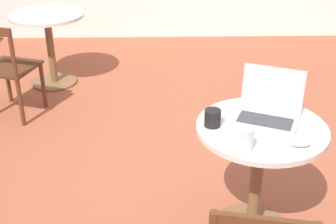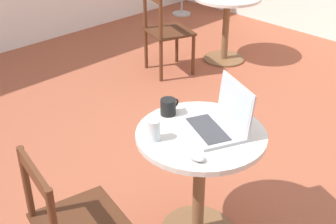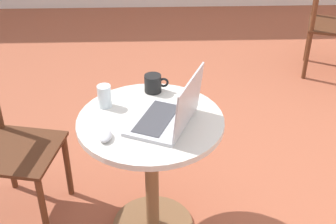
{
  "view_description": "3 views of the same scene",
  "coord_description": "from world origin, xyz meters",
  "px_view_note": "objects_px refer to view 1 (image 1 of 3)",
  "views": [
    {
      "loc": [
        -2.58,
        0.24,
        1.96
      ],
      "look_at": [
        -0.12,
        0.18,
        0.66
      ],
      "focal_mm": 50.0,
      "sensor_mm": 36.0,
      "label": 1
    },
    {
      "loc": [
        -2.02,
        -1.71,
        2.05
      ],
      "look_at": [
        -0.31,
        0.03,
        0.66
      ],
      "focal_mm": 50.0,
      "sensor_mm": 36.0,
      "label": 2
    },
    {
      "loc": [
        -0.38,
        -2.19,
        1.95
      ],
      "look_at": [
        -0.31,
        -0.02,
        0.57
      ],
      "focal_mm": 50.0,
      "sensor_mm": 36.0,
      "label": 3
    }
  ],
  "objects_px": {
    "cafe_table_mid": "(49,33)",
    "chair_mid_left": "(7,70)",
    "drinking_glass": "(246,139)",
    "laptop": "(268,110)",
    "cafe_table_near": "(259,156)",
    "mouse": "(300,143)",
    "mug": "(213,118)"
  },
  "relations": [
    {
      "from": "mouse",
      "to": "mug",
      "type": "height_order",
      "value": "mug"
    },
    {
      "from": "chair_mid_left",
      "to": "drinking_glass",
      "type": "bearing_deg",
      "value": -135.61
    },
    {
      "from": "chair_mid_left",
      "to": "mug",
      "type": "distance_m",
      "value": 2.19
    },
    {
      "from": "cafe_table_near",
      "to": "mug",
      "type": "height_order",
      "value": "mug"
    },
    {
      "from": "cafe_table_mid",
      "to": "laptop",
      "type": "distance_m",
      "value": 2.69
    },
    {
      "from": "cafe_table_mid",
      "to": "chair_mid_left",
      "type": "bearing_deg",
      "value": 161.96
    },
    {
      "from": "drinking_glass",
      "to": "cafe_table_mid",
      "type": "bearing_deg",
      "value": 31.38
    },
    {
      "from": "cafe_table_near",
      "to": "laptop",
      "type": "xyz_separation_m",
      "value": [
        0.09,
        -0.05,
        0.24
      ]
    },
    {
      "from": "laptop",
      "to": "mouse",
      "type": "relative_size",
      "value": 4.22
    },
    {
      "from": "cafe_table_mid",
      "to": "cafe_table_near",
      "type": "bearing_deg",
      "value": -143.85
    },
    {
      "from": "mouse",
      "to": "drinking_glass",
      "type": "xyz_separation_m",
      "value": [
        -0.02,
        0.28,
        0.04
      ]
    },
    {
      "from": "chair_mid_left",
      "to": "laptop",
      "type": "xyz_separation_m",
      "value": [
        -1.42,
        -1.88,
        0.34
      ]
    },
    {
      "from": "drinking_glass",
      "to": "mouse",
      "type": "bearing_deg",
      "value": -85.27
    },
    {
      "from": "cafe_table_near",
      "to": "chair_mid_left",
      "type": "distance_m",
      "value": 2.38
    },
    {
      "from": "mouse",
      "to": "mug",
      "type": "distance_m",
      "value": 0.47
    },
    {
      "from": "chair_mid_left",
      "to": "laptop",
      "type": "relative_size",
      "value": 2.01
    },
    {
      "from": "cafe_table_near",
      "to": "mouse",
      "type": "relative_size",
      "value": 7.18
    },
    {
      "from": "chair_mid_left",
      "to": "cafe_table_mid",
      "type": "bearing_deg",
      "value": -18.04
    },
    {
      "from": "drinking_glass",
      "to": "mug",
      "type": "bearing_deg",
      "value": 29.92
    },
    {
      "from": "chair_mid_left",
      "to": "mouse",
      "type": "height_order",
      "value": "chair_mid_left"
    },
    {
      "from": "chair_mid_left",
      "to": "mug",
      "type": "bearing_deg",
      "value": -133.76
    },
    {
      "from": "laptop",
      "to": "drinking_glass",
      "type": "height_order",
      "value": "laptop"
    },
    {
      "from": "chair_mid_left",
      "to": "laptop",
      "type": "bearing_deg",
      "value": -127.2
    },
    {
      "from": "cafe_table_mid",
      "to": "chair_mid_left",
      "type": "xyz_separation_m",
      "value": [
        -0.69,
        0.22,
        -0.09
      ]
    },
    {
      "from": "cafe_table_mid",
      "to": "mouse",
      "type": "height_order",
      "value": "mouse"
    },
    {
      "from": "cafe_table_near",
      "to": "mug",
      "type": "distance_m",
      "value": 0.36
    },
    {
      "from": "mug",
      "to": "chair_mid_left",
      "type": "bearing_deg",
      "value": 46.24
    },
    {
      "from": "cafe_table_near",
      "to": "drinking_glass",
      "type": "xyz_separation_m",
      "value": [
        -0.23,
        0.13,
        0.25
      ]
    },
    {
      "from": "mug",
      "to": "drinking_glass",
      "type": "distance_m",
      "value": 0.28
    },
    {
      "from": "mug",
      "to": "mouse",
      "type": "bearing_deg",
      "value": -117.69
    },
    {
      "from": "mug",
      "to": "drinking_glass",
      "type": "height_order",
      "value": "drinking_glass"
    },
    {
      "from": "drinking_glass",
      "to": "laptop",
      "type": "bearing_deg",
      "value": -28.91
    }
  ]
}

